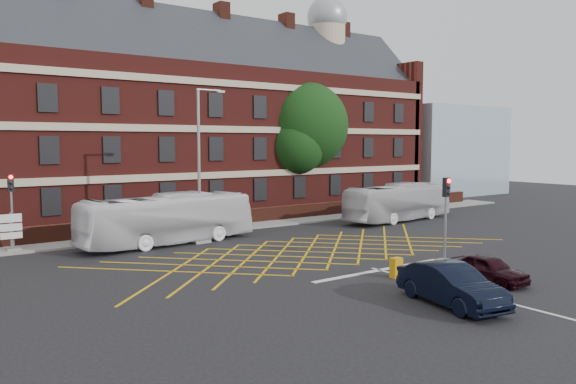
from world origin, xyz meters
TOP-DOWN VIEW (x-y plane):
  - ground at (0.00, 0.00)m, footprint 120.00×120.00m
  - victorian_building at (0.25, 22.00)m, footprint 51.00×12.17m
  - boundary_wall at (0.00, 13.00)m, footprint 56.00×0.50m
  - far_pavement at (0.00, 12.00)m, footprint 60.00×3.00m
  - glass_block at (34.00, 21.00)m, footprint 14.00×10.00m
  - box_junction_hatching at (0.00, 2.00)m, footprint 8.22×8.22m
  - stop_line at (0.00, -3.50)m, footprint 8.00×0.30m
  - centre_line at (0.00, -10.00)m, footprint 0.15×14.00m
  - bus_left at (-5.20, 8.72)m, footprint 10.88×3.55m
  - bus_right at (13.13, 7.56)m, footprint 10.40×3.30m
  - car_navy at (-1.95, -9.09)m, footprint 2.48×4.85m
  - car_maroon at (2.15, -7.87)m, footprint 1.56×3.54m
  - deciduous_tree at (11.43, 17.16)m, footprint 7.81×7.65m
  - traffic_light_near at (3.66, -4.35)m, footprint 0.70×0.70m
  - traffic_light_far at (-13.08, 11.50)m, footprint 0.70×0.70m
  - street_lamp at (-3.39, 8.07)m, footprint 2.25×1.00m
  - direction_signs at (-13.20, 11.25)m, footprint 1.10×0.16m
  - utility_cabinet at (-0.43, -4.95)m, footprint 0.50×0.35m

SIDE VIEW (x-z plane):
  - ground at x=0.00m, z-range 0.00..0.00m
  - box_junction_hatching at x=0.00m, z-range 0.00..0.02m
  - stop_line at x=0.00m, z-range 0.00..0.02m
  - centre_line at x=0.00m, z-range 0.00..0.02m
  - far_pavement at x=0.00m, z-range 0.00..0.12m
  - utility_cabinet at x=-0.43m, z-range 0.00..0.89m
  - boundary_wall at x=0.00m, z-range 0.00..1.10m
  - car_maroon at x=2.15m, z-range 0.00..1.19m
  - car_navy at x=-1.95m, z-range 0.00..1.52m
  - direction_signs at x=-13.20m, z-range 0.28..2.48m
  - bus_right at x=13.13m, z-range 0.00..2.85m
  - bus_left at x=-5.20m, z-range 0.00..2.98m
  - traffic_light_near at x=3.66m, z-range -0.37..3.90m
  - traffic_light_far at x=-13.08m, z-range -0.37..3.90m
  - street_lamp at x=-3.39m, z-range -1.41..7.74m
  - glass_block at x=34.00m, z-range 0.00..10.00m
  - deciduous_tree at x=11.43m, z-range 1.28..12.57m
  - victorian_building at x=0.25m, z-range -2.36..18.04m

